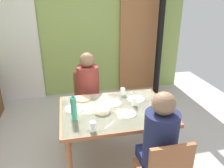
# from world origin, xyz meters

# --- Properties ---
(ground_plane) EXTENTS (5.88, 5.88, 0.00)m
(ground_plane) POSITION_xyz_m (0.00, 0.00, 0.00)
(ground_plane) COLOR #B9B4B0
(wall_back) EXTENTS (4.26, 0.10, 2.79)m
(wall_back) POSITION_xyz_m (0.00, 2.26, 1.40)
(wall_back) COLOR #93AB56
(wall_back) RESTS_ON ground_plane
(door_wooden) EXTENTS (0.80, 0.05, 2.00)m
(door_wooden) POSITION_xyz_m (1.24, 2.18, 1.00)
(door_wooden) COLOR #9E6338
(door_wooden) RESTS_ON ground_plane
(stove_pipe_column) EXTENTS (0.12, 0.12, 2.79)m
(stove_pipe_column) POSITION_xyz_m (1.56, 1.91, 1.40)
(stove_pipe_column) COLOR black
(stove_pipe_column) RESTS_ON ground_plane
(curtain_panel) EXTENTS (0.90, 0.03, 2.35)m
(curtain_panel) POSITION_xyz_m (-1.15, 2.16, 1.17)
(curtain_panel) COLOR white
(curtain_panel) RESTS_ON ground_plane
(dining_table) EXTENTS (1.23, 0.92, 0.72)m
(dining_table) POSITION_xyz_m (0.26, 0.08, 0.65)
(dining_table) COLOR brown
(dining_table) RESTS_ON ground_plane
(chair_far_diner) EXTENTS (0.40, 0.40, 0.87)m
(chair_far_diner) POSITION_xyz_m (0.03, 0.89, 0.50)
(chair_far_diner) COLOR brown
(chair_far_diner) RESTS_ON ground_plane
(person_near_diner) EXTENTS (0.30, 0.37, 0.77)m
(person_near_diner) POSITION_xyz_m (0.51, -0.60, 0.78)
(person_near_diner) COLOR #1B2250
(person_near_diner) RESTS_ON ground_plane
(person_far_diner) EXTENTS (0.30, 0.37, 0.77)m
(person_far_diner) POSITION_xyz_m (0.03, 0.76, 0.78)
(person_far_diner) COLOR brown
(person_far_diner) RESTS_ON ground_plane
(water_bottle_green_near) EXTENTS (0.06, 0.06, 0.29)m
(water_bottle_green_near) POSITION_xyz_m (-0.20, -0.05, 0.86)
(water_bottle_green_near) COLOR #318C6D
(water_bottle_green_near) RESTS_ON dining_table
(serving_bowl_center) EXTENTS (0.17, 0.17, 0.05)m
(serving_bowl_center) POSITION_xyz_m (0.10, 0.04, 0.75)
(serving_bowl_center) COLOR beige
(serving_bowl_center) RESTS_ON dining_table
(dinner_plate_near_left) EXTENTS (0.22, 0.22, 0.01)m
(dinner_plate_near_left) POSITION_xyz_m (-0.19, 0.18, 0.73)
(dinner_plate_near_left) COLOR white
(dinner_plate_near_left) RESTS_ON dining_table
(dinner_plate_near_right) EXTENTS (0.20, 0.20, 0.01)m
(dinner_plate_near_right) POSITION_xyz_m (0.36, -0.06, 0.73)
(dinner_plate_near_right) COLOR white
(dinner_plate_near_right) RESTS_ON dining_table
(dinner_plate_far_center) EXTENTS (0.21, 0.21, 0.01)m
(dinner_plate_far_center) POSITION_xyz_m (0.26, 0.22, 0.73)
(dinner_plate_far_center) COLOR white
(dinner_plate_far_center) RESTS_ON dining_table
(dinner_plate_far_side) EXTENTS (0.21, 0.21, 0.01)m
(dinner_plate_far_side) POSITION_xyz_m (0.57, 0.26, 0.73)
(dinner_plate_far_side) COLOR white
(dinner_plate_far_side) RESTS_ON dining_table
(drinking_glass_by_near_diner) EXTENTS (0.06, 0.06, 0.11)m
(drinking_glass_by_near_diner) POSITION_xyz_m (0.51, 0.12, 0.78)
(drinking_glass_by_near_diner) COLOR silver
(drinking_glass_by_near_diner) RESTS_ON dining_table
(drinking_glass_by_far_diner) EXTENTS (0.06, 0.06, 0.09)m
(drinking_glass_by_far_diner) POSITION_xyz_m (0.44, 0.42, 0.77)
(drinking_glass_by_far_diner) COLOR silver
(drinking_glass_by_far_diner) RESTS_ON dining_table
(drinking_glass_spare_center) EXTENTS (0.06, 0.06, 0.10)m
(drinking_glass_spare_center) POSITION_xyz_m (-0.04, -0.30, 0.77)
(drinking_glass_spare_center) COLOR silver
(drinking_glass_spare_center) RESTS_ON dining_table
(bread_plate_sliced) EXTENTS (0.19, 0.19, 0.02)m
(bread_plate_sliced) POSITION_xyz_m (-0.07, 0.40, 0.73)
(bread_plate_sliced) COLOR #DBB77A
(bread_plate_sliced) RESTS_ON dining_table
(cutlery_knife_near) EXTENTS (0.05, 0.15, 0.00)m
(cutlery_knife_near) POSITION_xyz_m (0.62, -0.13, 0.73)
(cutlery_knife_near) COLOR silver
(cutlery_knife_near) RESTS_ON dining_table
(cutlery_fork_near) EXTENTS (0.12, 0.12, 0.00)m
(cutlery_fork_near) POSITION_xyz_m (0.13, -0.23, 0.73)
(cutlery_fork_near) COLOR silver
(cutlery_fork_near) RESTS_ON dining_table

